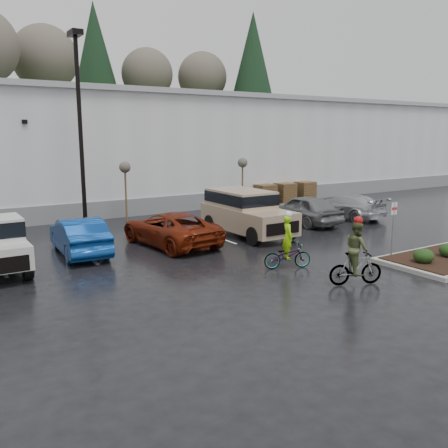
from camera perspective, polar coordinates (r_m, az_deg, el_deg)
ground at (r=15.74m, az=11.34°, el=-6.45°), size 120.00×120.00×0.00m
warehouse at (r=34.41m, az=-14.94°, el=8.82°), size 60.50×15.50×7.20m
wooded_ridge at (r=56.76m, az=-22.14°, el=8.36°), size 80.00×25.00×6.00m
lamppost at (r=23.70m, az=-17.01°, el=12.93°), size 0.50×1.00×9.22m
sapling_mid at (r=25.48m, az=-11.82°, el=6.32°), size 0.60×0.60×3.20m
sapling_east at (r=29.00m, az=2.25°, el=7.05°), size 0.60×0.60×3.20m
pallet_stack_a at (r=31.47m, az=4.93°, el=3.55°), size 1.20×1.20×1.35m
pallet_stack_b at (r=32.52m, az=7.31°, el=3.74°), size 1.20×1.20×1.35m
pallet_stack_c at (r=33.70m, az=9.67°, el=3.92°), size 1.20×1.20×1.35m
shrub_a at (r=17.99m, az=22.89°, el=-3.56°), size 0.70×0.70×0.52m
fire_lane_sign at (r=18.32m, az=19.69°, el=0.08°), size 0.30×0.05×2.20m
car_blue at (r=19.19m, az=-17.03°, el=-1.36°), size 1.80×4.49×1.45m
car_red at (r=19.98m, az=-6.49°, el=-0.55°), size 2.88×5.30×1.41m
suv_tan at (r=21.72m, az=2.88°, el=1.29°), size 2.20×5.10×2.06m
car_grey at (r=24.95m, az=9.63°, el=1.76°), size 1.88×4.50×1.52m
car_far_silver at (r=27.20m, az=14.45°, el=2.11°), size 2.20×4.74×1.34m
cyclist_hivis at (r=16.59m, az=7.64°, el=-3.16°), size 1.76×1.15×2.01m
cyclist_olive at (r=15.17m, az=15.62°, el=-4.16°), size 1.72×1.07×2.16m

